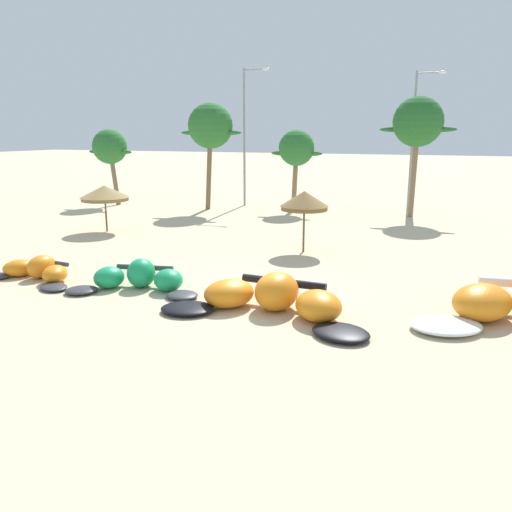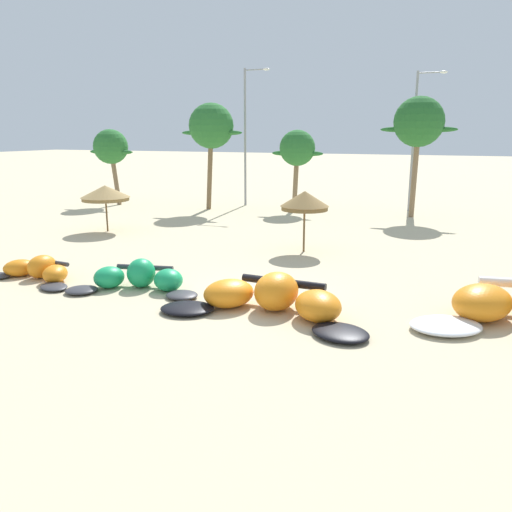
{
  "view_description": "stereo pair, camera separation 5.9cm",
  "coord_description": "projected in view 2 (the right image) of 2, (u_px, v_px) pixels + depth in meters",
  "views": [
    {
      "loc": [
        6.54,
        -16.19,
        5.71
      ],
      "look_at": [
        -0.8,
        2.0,
        1.0
      ],
      "focal_mm": 35.94,
      "sensor_mm": 36.0,
      "label": 1
    },
    {
      "loc": [
        6.59,
        -16.17,
        5.71
      ],
      "look_at": [
        -0.8,
        2.0,
        1.0
      ],
      "focal_mm": 35.94,
      "sensor_mm": 36.0,
      "label": 2
    }
  ],
  "objects": [
    {
      "name": "palm_leftmost",
      "position": [
        111.0,
        148.0,
        41.2
      ],
      "size": [
        4.14,
        2.76,
        6.05
      ],
      "color": "#7F6647",
      "rests_on": "ground"
    },
    {
      "name": "palm_center_left",
      "position": [
        419.0,
        123.0,
        34.38
      ],
      "size": [
        5.04,
        3.36,
        8.15
      ],
      "color": "#7F6647",
      "rests_on": "ground"
    },
    {
      "name": "ground_plane",
      "position": [
        256.0,
        297.0,
        18.31
      ],
      "size": [
        260.0,
        260.0,
        0.0
      ],
      "primitive_type": "plane",
      "color": "beige"
    },
    {
      "name": "kite_far_left",
      "position": [
        37.0,
        270.0,
        20.52
      ],
      "size": [
        4.81,
        2.43,
        0.93
      ],
      "color": "#333338",
      "rests_on": "ground"
    },
    {
      "name": "palm_left",
      "position": [
        211.0,
        127.0,
        38.02
      ],
      "size": [
        5.01,
        3.34,
        7.92
      ],
      "color": "brown",
      "rests_on": "ground"
    },
    {
      "name": "beach_umbrella_near_van",
      "position": [
        105.0,
        193.0,
        30.1
      ],
      "size": [
        2.87,
        2.87,
        2.74
      ],
      "color": "brown",
      "rests_on": "ground"
    },
    {
      "name": "lamppost_west_center",
      "position": [
        416.0,
        135.0,
        37.42
      ],
      "size": [
        2.11,
        0.24,
        10.04
      ],
      "color": "gray",
      "rests_on": "ground"
    },
    {
      "name": "kite_left_of_center",
      "position": [
        272.0,
        299.0,
        16.62
      ],
      "size": [
        7.27,
        3.42,
        1.26
      ],
      "color": "black",
      "rests_on": "ground"
    },
    {
      "name": "lamppost_west",
      "position": [
        247.0,
        131.0,
        40.31
      ],
      "size": [
        2.15,
        0.24,
        10.58
      ],
      "color": "gray",
      "rests_on": "ground"
    },
    {
      "name": "kite_left",
      "position": [
        139.0,
        278.0,
        19.18
      ],
      "size": [
        5.15,
        3.0,
        1.1
      ],
      "color": "#333338",
      "rests_on": "ground"
    },
    {
      "name": "beach_umbrella_middle",
      "position": [
        305.0,
        201.0,
        24.77
      ],
      "size": [
        2.37,
        2.37,
        3.0
      ],
      "color": "brown",
      "rests_on": "ground"
    },
    {
      "name": "palm_left_of_gap",
      "position": [
        297.0,
        149.0,
        37.81
      ],
      "size": [
        3.96,
        2.64,
        5.98
      ],
      "color": "#7F6647",
      "rests_on": "ground"
    }
  ]
}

